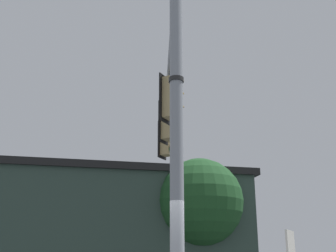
{
  "coord_description": "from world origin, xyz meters",
  "views": [
    {
      "loc": [
        6.64,
        3.34,
        1.49
      ],
      "look_at": [
        -4.33,
        -2.46,
        5.38
      ],
      "focal_mm": 47.18,
      "sensor_mm": 36.0,
      "label": 1
    }
  ],
  "objects_px": {
    "traffic_light_nearest_pole": "(172,97)",
    "traffic_light_mid_outer": "(167,140)",
    "street_name_sign": "(175,87)",
    "traffic_light_mid_inner": "(169,122)"
  },
  "relations": [
    {
      "from": "traffic_light_nearest_pole",
      "to": "street_name_sign",
      "type": "relative_size",
      "value": 1.17
    },
    {
      "from": "street_name_sign",
      "to": "traffic_light_mid_outer",
      "type": "bearing_deg",
      "value": -150.57
    },
    {
      "from": "traffic_light_mid_inner",
      "to": "traffic_light_mid_outer",
      "type": "relative_size",
      "value": 1.0
    },
    {
      "from": "traffic_light_mid_inner",
      "to": "traffic_light_nearest_pole",
      "type": "bearing_deg",
      "value": 29.6
    },
    {
      "from": "traffic_light_nearest_pole",
      "to": "traffic_light_mid_outer",
      "type": "distance_m",
      "value": 3.85
    },
    {
      "from": "traffic_light_nearest_pole",
      "to": "traffic_light_mid_inner",
      "type": "height_order",
      "value": "same"
    },
    {
      "from": "traffic_light_mid_outer",
      "to": "street_name_sign",
      "type": "height_order",
      "value": "traffic_light_mid_outer"
    },
    {
      "from": "traffic_light_nearest_pole",
      "to": "traffic_light_mid_outer",
      "type": "bearing_deg",
      "value": -150.4
    },
    {
      "from": "traffic_light_nearest_pole",
      "to": "traffic_light_mid_inner",
      "type": "xyz_separation_m",
      "value": [
        -1.68,
        -0.95,
        0.0
      ]
    },
    {
      "from": "traffic_light_mid_inner",
      "to": "street_name_sign",
      "type": "relative_size",
      "value": 1.17
    }
  ]
}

